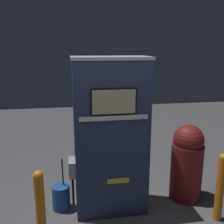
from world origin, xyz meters
name	(u,v)px	position (x,y,z in m)	size (l,w,h in m)	color
ground_plane	(114,218)	(0.00, 0.00, 0.00)	(14.00, 14.00, 0.00)	#4C4C4F
gas_pump	(110,137)	(0.00, 0.27, 1.09)	(1.09, 0.58, 2.17)	#232D4C
safety_bollard	(40,208)	(-0.91, -0.36, 0.50)	(0.11, 0.11, 0.96)	orange
trash_bin	(187,162)	(1.19, 0.34, 0.60)	(0.48, 0.48, 1.18)	maroon
safety_bollard_far	(220,186)	(1.39, -0.25, 0.50)	(0.11, 0.11, 0.96)	orange
squeegee_bucket	(61,197)	(-0.71, 0.35, 0.18)	(0.25, 0.25, 0.80)	#1E478C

